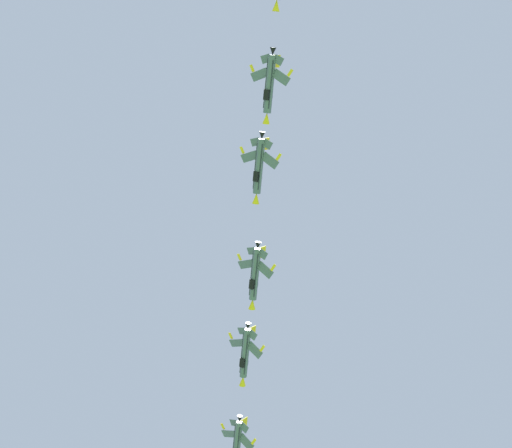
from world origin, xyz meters
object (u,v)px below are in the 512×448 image
object	(u,v)px
fighter_jet_left_wing	(245,354)
fighter_jet_left_outer	(259,168)
fighter_jet_right_wing	(255,275)
fighter_jet_right_outer	(270,86)
fighter_jet_lead	(237,445)

from	to	relation	value
fighter_jet_left_wing	fighter_jet_left_outer	xyz separation A→B (m)	(-25.22, -36.68, -1.00)
fighter_jet_right_wing	fighter_jet_right_outer	distance (m)	42.05
fighter_jet_lead	fighter_jet_right_wing	distance (m)	42.94
fighter_jet_left_outer	fighter_jet_lead	bearing A→B (deg)	89.22
fighter_jet_lead	fighter_jet_left_wing	xyz separation A→B (m)	(-12.57, -18.96, 2.06)
fighter_jet_right_wing	fighter_jet_left_outer	distance (m)	24.38
fighter_jet_left_outer	fighter_jet_left_wing	bearing A→B (deg)	88.89
fighter_jet_left_wing	fighter_jet_left_outer	bearing A→B (deg)	-91.11
fighter_jet_lead	fighter_jet_left_outer	bearing A→B (deg)	-90.78
fighter_jet_left_wing	fighter_jet_right_outer	distance (m)	62.25
fighter_jet_left_wing	fighter_jet_right_wing	world-z (taller)	fighter_jet_left_wing
fighter_jet_lead	fighter_jet_right_wing	xyz separation A→B (m)	(-23.30, -36.07, 0.12)
fighter_jet_left_wing	fighter_jet_right_outer	bearing A→B (deg)	-90.24
fighter_jet_lead	fighter_jet_left_wing	world-z (taller)	fighter_jet_left_wing
fighter_jet_lead	fighter_jet_right_wing	size ratio (longest dim) A/B	1.00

